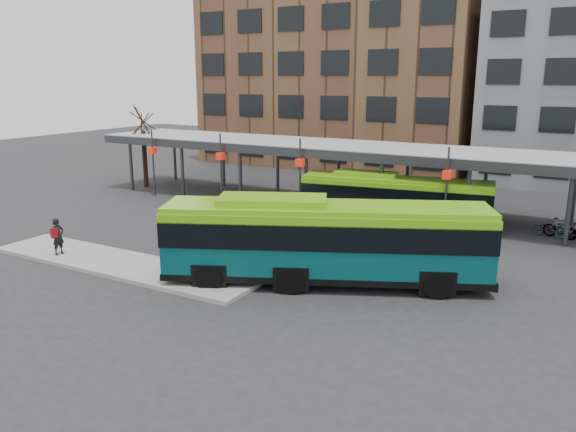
% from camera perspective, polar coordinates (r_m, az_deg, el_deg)
% --- Properties ---
extents(ground, '(120.00, 120.00, 0.00)m').
position_cam_1_polar(ground, '(25.74, -3.17, -5.13)').
color(ground, '#28282B').
rests_on(ground, ground).
extents(boarding_island, '(14.00, 3.00, 0.18)m').
position_cam_1_polar(boarding_island, '(26.88, -16.66, -4.68)').
color(boarding_island, gray).
rests_on(boarding_island, ground).
extents(canopy, '(40.00, 6.53, 4.80)m').
position_cam_1_polar(canopy, '(36.14, 7.78, 6.65)').
color(canopy, '#999B9E').
rests_on(canopy, ground).
extents(tree, '(1.64, 1.64, 5.60)m').
position_cam_1_polar(tree, '(45.40, -14.36, 5.93)').
color(tree, black).
rests_on(tree, ground).
extents(building_brick, '(26.00, 14.00, 22.00)m').
position_cam_1_polar(building_brick, '(57.42, 5.83, 16.44)').
color(building_brick, brown).
rests_on(building_brick, ground).
extents(bus_front, '(13.24, 8.05, 3.66)m').
position_cam_1_polar(bus_front, '(23.17, 3.70, -2.37)').
color(bus_front, '#06484B').
rests_on(bus_front, ground).
extents(bus_rear, '(11.08, 3.95, 2.99)m').
position_cam_1_polar(bus_rear, '(33.28, 10.77, 1.81)').
color(bus_rear, '#06484B').
rests_on(bus_rear, ground).
extents(pedestrian, '(0.44, 0.67, 1.76)m').
position_cam_1_polar(pedestrian, '(28.73, -22.34, -1.92)').
color(pedestrian, black).
rests_on(pedestrian, boarding_island).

